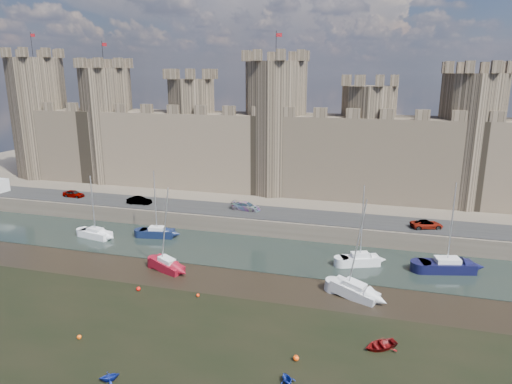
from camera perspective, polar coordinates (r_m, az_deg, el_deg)
ground at (r=44.44m, az=-15.75°, el=-17.91°), size 160.00×160.00×0.00m
water_channel at (r=63.72m, az=-4.52°, el=-7.03°), size 160.00×12.00×0.08m
quay at (r=96.42m, az=2.83°, el=1.25°), size 160.00×60.00×2.50m
road at (r=71.83m, az=-1.82°, el=-2.35°), size 160.00×7.00×0.10m
castle at (r=83.17m, az=0.62°, el=6.44°), size 108.50×11.00×29.00m
car_0 at (r=85.63m, az=-21.84°, el=-0.20°), size 3.92×1.77×1.30m
car_1 at (r=77.65m, az=-14.39°, el=-1.04°), size 4.09×1.67×1.32m
car_2 at (r=71.99m, az=-1.24°, el=-1.80°), size 4.71×2.16×1.33m
car_3 at (r=67.98m, az=20.55°, el=-3.80°), size 4.80×3.36×1.22m
sailboat_0 at (r=71.23m, az=-19.43°, el=-4.88°), size 5.25×2.85×9.30m
sailboat_1 at (r=69.06m, az=-12.26°, el=-4.93°), size 5.21×2.71×9.94m
sailboat_2 at (r=59.42m, az=12.85°, el=-8.21°), size 5.14×3.50×10.34m
sailboat_3 at (r=60.82m, az=22.76°, el=-8.46°), size 6.76×3.93×11.14m
sailboat_4 at (r=57.59m, az=-11.07°, el=-8.92°), size 4.86×3.25×10.59m
sailboat_5 at (r=51.46m, az=12.23°, el=-11.93°), size 5.51×3.84×11.09m
dinghy_1 at (r=40.32m, az=-17.88°, el=-21.10°), size 2.06×1.99×0.83m
dinghy_4 at (r=43.68m, az=15.29°, el=-18.02°), size 3.68×3.43×0.62m
dinghy_5 at (r=38.50m, az=3.88°, el=-22.30°), size 1.93×1.98×0.79m
buoy_1 at (r=53.51m, az=-14.49°, el=-11.64°), size 0.50×0.50×0.50m
buoy_3 at (r=51.05m, az=-7.28°, el=-12.68°), size 0.37×0.37×0.37m
buoy_4 at (r=46.48m, az=-21.23°, el=-16.54°), size 0.42×0.42×0.42m
buoy_5 at (r=41.01m, az=5.02°, el=-19.97°), size 0.51×0.51×0.51m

